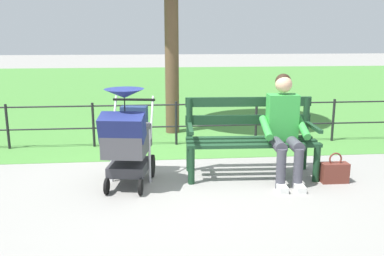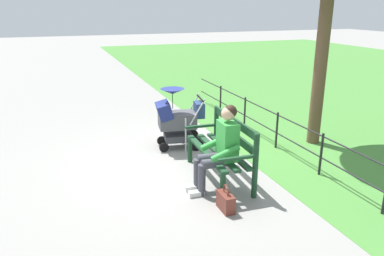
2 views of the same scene
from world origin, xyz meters
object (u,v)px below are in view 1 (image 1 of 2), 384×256
object	(u,v)px
person_on_bench	(284,125)
stroller	(127,137)
park_bench	(250,134)
handbag	(334,172)

from	to	relation	value
person_on_bench	stroller	distance (m)	1.86
park_bench	handbag	xyz separation A→B (m)	(-0.95, 0.40, -0.40)
person_on_bench	stroller	xyz separation A→B (m)	(1.85, 0.06, -0.08)
person_on_bench	stroller	bearing A→B (deg)	1.71
park_bench	person_on_bench	bearing A→B (deg)	147.91
park_bench	person_on_bench	world-z (taller)	person_on_bench
stroller	handbag	bearing A→B (deg)	177.24
park_bench	stroller	xyz separation A→B (m)	(1.50, 0.28, 0.07)
person_on_bench	park_bench	bearing A→B (deg)	-32.09
stroller	handbag	distance (m)	2.49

